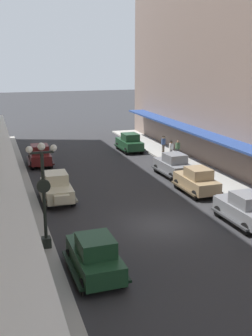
# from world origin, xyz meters

# --- Properties ---
(ground_plane) EXTENTS (200.00, 200.00, 0.00)m
(ground_plane) POSITION_xyz_m (0.00, 0.00, 0.00)
(ground_plane) COLOR #2D2D30
(sidewalk_left) EXTENTS (3.00, 60.00, 0.15)m
(sidewalk_left) POSITION_xyz_m (-7.50, 0.00, 0.07)
(sidewalk_left) COLOR #A8A59E
(sidewalk_left) RESTS_ON ground
(parked_car_0) EXTENTS (2.20, 4.28, 1.84)m
(parked_car_0) POSITION_xyz_m (4.58, -1.30, 0.94)
(parked_car_0) COLOR slate
(parked_car_0) RESTS_ON ground
(parked_car_1) EXTENTS (2.19, 4.28, 1.84)m
(parked_car_1) POSITION_xyz_m (4.50, 18.66, 0.94)
(parked_car_1) COLOR #193D23
(parked_car_1) RESTS_ON ground
(parked_car_2) EXTENTS (2.20, 4.28, 1.84)m
(parked_car_2) POSITION_xyz_m (-4.77, 5.94, 0.94)
(parked_car_2) COLOR beige
(parked_car_2) RESTS_ON ground
(parked_car_3) EXTENTS (2.17, 4.27, 1.84)m
(parked_car_3) POSITION_xyz_m (4.61, 4.50, 0.94)
(parked_car_3) COLOR #997F5B
(parked_car_3) RESTS_ON ground
(parked_car_4) EXTENTS (2.28, 4.31, 1.84)m
(parked_car_4) POSITION_xyz_m (-4.68, 15.76, 0.94)
(parked_car_4) COLOR #591919
(parked_car_4) RESTS_ON ground
(parked_car_5) EXTENTS (2.30, 4.32, 1.84)m
(parked_car_5) POSITION_xyz_m (4.90, 9.00, 0.94)
(parked_car_5) COLOR slate
(parked_car_5) RESTS_ON ground
(parked_car_6) EXTENTS (2.19, 4.28, 1.84)m
(parked_car_6) POSITION_xyz_m (-4.76, -4.27, 0.94)
(parked_car_6) COLOR #193D23
(parked_car_6) RESTS_ON ground
(lamp_post_with_clock) EXTENTS (1.42, 0.44, 5.16)m
(lamp_post_with_clock) POSITION_xyz_m (-6.40, -1.17, 2.99)
(lamp_post_with_clock) COLOR black
(lamp_post_with_clock) RESTS_ON sidewalk_left
(fire_hydrant) EXTENTS (0.24, 0.24, 0.82)m
(fire_hydrant) POSITION_xyz_m (6.35, 1.36, 0.56)
(fire_hydrant) COLOR #B21E19
(fire_hydrant) RESTS_ON sidewalk_right
(pedestrian_0) EXTENTS (0.36, 0.28, 1.67)m
(pedestrian_0) POSITION_xyz_m (7.14, 16.26, 1.01)
(pedestrian_0) COLOR #4C4238
(pedestrian_0) RESTS_ON sidewalk_right
(pedestrian_1) EXTENTS (0.36, 0.28, 1.67)m
(pedestrian_1) POSITION_xyz_m (6.89, 13.87, 1.01)
(pedestrian_1) COLOR slate
(pedestrian_1) RESTS_ON sidewalk_right
(pedestrian_2) EXTENTS (0.36, 0.28, 1.67)m
(pedestrian_2) POSITION_xyz_m (-8.29, -3.87, 1.01)
(pedestrian_2) COLOR slate
(pedestrian_2) RESTS_ON sidewalk_left
(pedestrian_3) EXTENTS (0.36, 0.24, 1.64)m
(pedestrian_3) POSITION_xyz_m (7.55, 13.91, 0.99)
(pedestrian_3) COLOR #2D2D33
(pedestrian_3) RESTS_ON sidewalk_right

